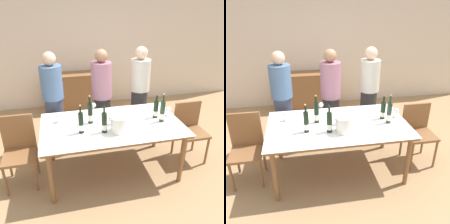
# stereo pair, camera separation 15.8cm
# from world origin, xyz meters

# --- Properties ---
(ground_plane) EXTENTS (12.00, 12.00, 0.00)m
(ground_plane) POSITION_xyz_m (0.00, 0.00, 0.00)
(ground_plane) COLOR #A37F56
(back_wall) EXTENTS (8.00, 0.10, 2.80)m
(back_wall) POSITION_xyz_m (0.00, 2.66, 1.40)
(back_wall) COLOR beige
(back_wall) RESTS_ON ground_plane
(sideboard_cabinet) EXTENTS (1.22, 0.46, 0.82)m
(sideboard_cabinet) POSITION_xyz_m (-0.35, 2.37, 0.41)
(sideboard_cabinet) COLOR brown
(sideboard_cabinet) RESTS_ON ground_plane
(dining_table) EXTENTS (1.89, 1.08, 0.77)m
(dining_table) POSITION_xyz_m (0.00, 0.00, 0.71)
(dining_table) COLOR brown
(dining_table) RESTS_ON ground_plane
(ice_bucket) EXTENTS (0.23, 0.23, 0.21)m
(ice_bucket) POSITION_xyz_m (0.04, -0.21, 0.88)
(ice_bucket) COLOR white
(ice_bucket) RESTS_ON dining_table
(wine_bottle_0) EXTENTS (0.07, 0.07, 0.38)m
(wine_bottle_0) POSITION_xyz_m (-0.43, -0.14, 0.90)
(wine_bottle_0) COLOR black
(wine_bottle_0) RESTS_ON dining_table
(wine_bottle_1) EXTENTS (0.07, 0.07, 0.40)m
(wine_bottle_1) POSITION_xyz_m (-0.28, 0.10, 0.91)
(wine_bottle_1) COLOR black
(wine_bottle_1) RESTS_ON dining_table
(wine_bottle_2) EXTENTS (0.07, 0.07, 0.33)m
(wine_bottle_2) POSITION_xyz_m (0.65, 0.06, 0.89)
(wine_bottle_2) COLOR black
(wine_bottle_2) RESTS_ON dining_table
(wine_bottle_3) EXTENTS (0.07, 0.07, 0.36)m
(wine_bottle_3) POSITION_xyz_m (-0.14, -0.19, 0.90)
(wine_bottle_3) COLOR black
(wine_bottle_3) RESTS_ON dining_table
(wine_bottle_4) EXTENTS (0.07, 0.07, 0.41)m
(wine_bottle_4) POSITION_xyz_m (0.68, -0.08, 0.91)
(wine_bottle_4) COLOR #1E3323
(wine_bottle_4) RESTS_ON dining_table
(wine_glass_0) EXTENTS (0.08, 0.08, 0.13)m
(wine_glass_0) POSITION_xyz_m (-0.69, 0.22, 0.86)
(wine_glass_0) COLOR white
(wine_glass_0) RESTS_ON dining_table
(wine_glass_1) EXTENTS (0.08, 0.08, 0.14)m
(wine_glass_1) POSITION_xyz_m (-0.01, -0.01, 0.86)
(wine_glass_1) COLOR white
(wine_glass_1) RESTS_ON dining_table
(wine_glass_2) EXTENTS (0.07, 0.07, 0.15)m
(wine_glass_2) POSITION_xyz_m (-0.18, 0.43, 0.88)
(wine_glass_2) COLOR white
(wine_glass_2) RESTS_ON dining_table
(wine_glass_3) EXTENTS (0.08, 0.08, 0.14)m
(wine_glass_3) POSITION_xyz_m (0.85, 0.07, 0.86)
(wine_glass_3) COLOR white
(wine_glass_3) RESTS_ON dining_table
(chair_right_end) EXTENTS (0.42, 0.42, 0.90)m
(chair_right_end) POSITION_xyz_m (1.24, 0.08, 0.53)
(chair_right_end) COLOR brown
(chair_right_end) RESTS_ON ground_plane
(chair_left_end) EXTENTS (0.42, 0.42, 0.95)m
(chair_left_end) POSITION_xyz_m (-1.24, 0.09, 0.54)
(chair_left_end) COLOR brown
(chair_left_end) RESTS_ON ground_plane
(person_host) EXTENTS (0.33, 0.33, 1.62)m
(person_host) POSITION_xyz_m (-0.75, 0.79, 0.81)
(person_host) COLOR #383F56
(person_host) RESTS_ON ground_plane
(person_guest_left) EXTENTS (0.33, 0.33, 1.62)m
(person_guest_left) POSITION_xyz_m (0.03, 0.83, 0.81)
(person_guest_left) COLOR #2D2D33
(person_guest_left) RESTS_ON ground_plane
(person_guest_right) EXTENTS (0.33, 0.33, 1.62)m
(person_guest_right) POSITION_xyz_m (0.70, 0.89, 0.81)
(person_guest_right) COLOR #2D2D33
(person_guest_right) RESTS_ON ground_plane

